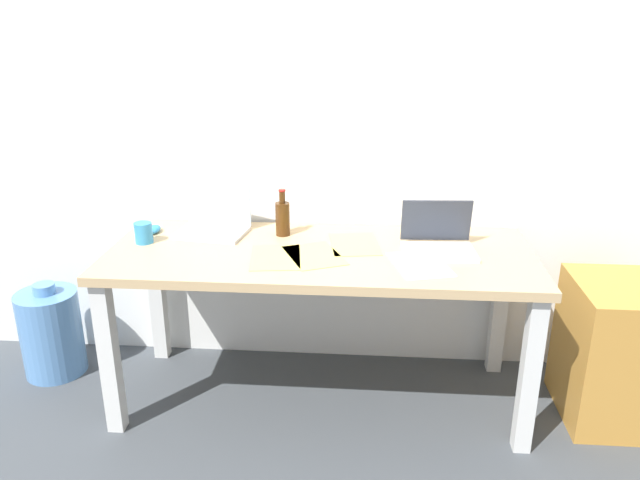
% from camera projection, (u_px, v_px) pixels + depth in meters
% --- Properties ---
extents(ground_plane, '(8.00, 8.00, 0.00)m').
position_uv_depth(ground_plane, '(320.00, 396.00, 2.96)').
color(ground_plane, '#42474C').
extents(back_wall, '(5.20, 0.08, 2.60)m').
position_uv_depth(back_wall, '(327.00, 110.00, 2.91)').
color(back_wall, white).
rests_on(back_wall, ground).
extents(desk, '(1.87, 0.75, 0.75)m').
position_uv_depth(desk, '(320.00, 271.00, 2.73)').
color(desk, tan).
rests_on(desk, ground).
extents(laptop_left, '(0.35, 0.27, 0.23)m').
position_uv_depth(laptop_left, '(214.00, 223.00, 2.91)').
color(laptop_left, silver).
rests_on(laptop_left, desk).
extents(laptop_right, '(0.32, 0.26, 0.21)m').
position_uv_depth(laptop_right, '(438.00, 241.00, 2.68)').
color(laptop_right, silver).
rests_on(laptop_right, desk).
extents(beer_bottle, '(0.07, 0.07, 0.22)m').
position_uv_depth(beer_bottle, '(283.00, 217.00, 2.86)').
color(beer_bottle, '#47280F').
rests_on(beer_bottle, desk).
extents(computer_mouse, '(0.06, 0.10, 0.03)m').
position_uv_depth(computer_mouse, '(154.00, 229.00, 2.92)').
color(computer_mouse, '#338CC6').
rests_on(computer_mouse, desk).
extents(coffee_mug, '(0.08, 0.08, 0.09)m').
position_uv_depth(coffee_mug, '(144.00, 233.00, 2.78)').
color(coffee_mug, '#338CC6').
rests_on(coffee_mug, desk).
extents(paper_sheet_center, '(0.31, 0.36, 0.00)m').
position_uv_depth(paper_sheet_center, '(314.00, 255.00, 2.64)').
color(paper_sheet_center, '#F4E06B').
rests_on(paper_sheet_center, desk).
extents(paper_sheet_front_right, '(0.28, 0.34, 0.00)m').
position_uv_depth(paper_sheet_front_right, '(420.00, 264.00, 2.55)').
color(paper_sheet_front_right, white).
rests_on(paper_sheet_front_right, desk).
extents(paper_sheet_near_back, '(0.25, 0.32, 0.00)m').
position_uv_depth(paper_sheet_near_back, '(354.00, 244.00, 2.77)').
color(paper_sheet_near_back, '#F4E06B').
rests_on(paper_sheet_near_back, desk).
extents(paper_yellow_folder, '(0.25, 0.32, 0.00)m').
position_uv_depth(paper_yellow_folder, '(275.00, 257.00, 2.62)').
color(paper_yellow_folder, '#F4E06B').
rests_on(paper_yellow_folder, desk).
extents(water_cooler_jug, '(0.30, 0.30, 0.49)m').
position_uv_depth(water_cooler_jug, '(51.00, 332.00, 3.09)').
color(water_cooler_jug, '#598CC6').
rests_on(water_cooler_jug, ground).
extents(filing_cabinet, '(0.40, 0.48, 0.64)m').
position_uv_depth(filing_cabinet, '(613.00, 351.00, 2.72)').
color(filing_cabinet, '#C68938').
rests_on(filing_cabinet, ground).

